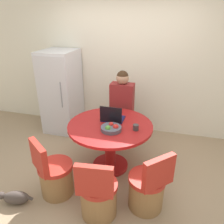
{
  "coord_description": "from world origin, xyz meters",
  "views": [
    {
      "loc": [
        0.79,
        -2.41,
        2.19
      ],
      "look_at": [
        0.04,
        0.35,
        0.89
      ],
      "focal_mm": 35.0,
      "sensor_mm": 36.0,
      "label": 1
    }
  ],
  "objects_px": {
    "chair_near_camera": "(98,196)",
    "chair_near_left_corner": "(55,176)",
    "fruit_bowl": "(111,128)",
    "cat": "(15,197)",
    "dining_table": "(110,136)",
    "person_seated": "(122,104)",
    "laptop": "(112,117)",
    "chair_near_right_corner": "(147,189)",
    "refrigerator": "(62,92)"
  },
  "relations": [
    {
      "from": "chair_near_right_corner",
      "to": "fruit_bowl",
      "type": "xyz_separation_m",
      "value": [
        -0.57,
        0.47,
        0.5
      ]
    },
    {
      "from": "dining_table",
      "to": "person_seated",
      "type": "height_order",
      "value": "person_seated"
    },
    {
      "from": "refrigerator",
      "to": "dining_table",
      "type": "height_order",
      "value": "refrigerator"
    },
    {
      "from": "dining_table",
      "to": "cat",
      "type": "height_order",
      "value": "dining_table"
    },
    {
      "from": "chair_near_camera",
      "to": "refrigerator",
      "type": "bearing_deg",
      "value": -60.58
    },
    {
      "from": "person_seated",
      "to": "laptop",
      "type": "bearing_deg",
      "value": 90.4
    },
    {
      "from": "dining_table",
      "to": "refrigerator",
      "type": "bearing_deg",
      "value": 142.4
    },
    {
      "from": "chair_near_camera",
      "to": "person_seated",
      "type": "height_order",
      "value": "person_seated"
    },
    {
      "from": "laptop",
      "to": "fruit_bowl",
      "type": "height_order",
      "value": "laptop"
    },
    {
      "from": "dining_table",
      "to": "chair_near_right_corner",
      "type": "height_order",
      "value": "chair_near_right_corner"
    },
    {
      "from": "person_seated",
      "to": "cat",
      "type": "xyz_separation_m",
      "value": [
        -0.94,
        -1.84,
        -0.64
      ]
    },
    {
      "from": "person_seated",
      "to": "dining_table",
      "type": "bearing_deg",
      "value": 90.52
    },
    {
      "from": "laptop",
      "to": "chair_near_camera",
      "type": "bearing_deg",
      "value": 96.13
    },
    {
      "from": "person_seated",
      "to": "chair_near_right_corner",
      "type": "bearing_deg",
      "value": 113.79
    },
    {
      "from": "chair_near_right_corner",
      "to": "chair_near_camera",
      "type": "relative_size",
      "value": 1.0
    },
    {
      "from": "fruit_bowl",
      "to": "refrigerator",
      "type": "bearing_deg",
      "value": 139.33
    },
    {
      "from": "chair_near_camera",
      "to": "laptop",
      "type": "bearing_deg",
      "value": -90.72
    },
    {
      "from": "chair_near_right_corner",
      "to": "refrigerator",
      "type": "bearing_deg",
      "value": -85.4
    },
    {
      "from": "chair_near_left_corner",
      "to": "person_seated",
      "type": "distance_m",
      "value": 1.7
    },
    {
      "from": "fruit_bowl",
      "to": "cat",
      "type": "relative_size",
      "value": 0.64
    },
    {
      "from": "dining_table",
      "to": "chair_near_camera",
      "type": "relative_size",
      "value": 1.48
    },
    {
      "from": "chair_near_right_corner",
      "to": "fruit_bowl",
      "type": "height_order",
      "value": "fruit_bowl"
    },
    {
      "from": "chair_near_right_corner",
      "to": "person_seated",
      "type": "xyz_separation_m",
      "value": [
        -0.64,
        1.46,
        0.46
      ]
    },
    {
      "from": "chair_near_right_corner",
      "to": "fruit_bowl",
      "type": "bearing_deg",
      "value": -84.3
    },
    {
      "from": "refrigerator",
      "to": "chair_near_left_corner",
      "type": "relative_size",
      "value": 1.92
    },
    {
      "from": "fruit_bowl",
      "to": "cat",
      "type": "bearing_deg",
      "value": -140.15
    },
    {
      "from": "laptop",
      "to": "fruit_bowl",
      "type": "bearing_deg",
      "value": 102.39
    },
    {
      "from": "laptop",
      "to": "chair_near_left_corner",
      "type": "bearing_deg",
      "value": 57.61
    },
    {
      "from": "laptop",
      "to": "person_seated",
      "type": "bearing_deg",
      "value": -89.6
    },
    {
      "from": "person_seated",
      "to": "laptop",
      "type": "xyz_separation_m",
      "value": [
        0.0,
        -0.7,
        0.06
      ]
    },
    {
      "from": "chair_near_camera",
      "to": "chair_near_left_corner",
      "type": "bearing_deg",
      "value": -21.91
    },
    {
      "from": "person_seated",
      "to": "fruit_bowl",
      "type": "height_order",
      "value": "person_seated"
    },
    {
      "from": "laptop",
      "to": "refrigerator",
      "type": "bearing_deg",
      "value": -33.76
    },
    {
      "from": "fruit_bowl",
      "to": "chair_near_left_corner",
      "type": "bearing_deg",
      "value": -137.5
    },
    {
      "from": "refrigerator",
      "to": "chair_near_camera",
      "type": "distance_m",
      "value": 2.36
    },
    {
      "from": "chair_near_right_corner",
      "to": "chair_near_camera",
      "type": "height_order",
      "value": "same"
    },
    {
      "from": "chair_near_camera",
      "to": "fruit_bowl",
      "type": "relative_size",
      "value": 2.93
    },
    {
      "from": "chair_near_left_corner",
      "to": "chair_near_camera",
      "type": "distance_m",
      "value": 0.67
    },
    {
      "from": "chair_near_left_corner",
      "to": "chair_near_right_corner",
      "type": "bearing_deg",
      "value": -138.92
    },
    {
      "from": "dining_table",
      "to": "chair_near_right_corner",
      "type": "bearing_deg",
      "value": -44.81
    },
    {
      "from": "chair_near_camera",
      "to": "cat",
      "type": "relative_size",
      "value": 1.89
    },
    {
      "from": "chair_near_camera",
      "to": "fruit_bowl",
      "type": "distance_m",
      "value": 0.88
    },
    {
      "from": "chair_near_left_corner",
      "to": "chair_near_camera",
      "type": "height_order",
      "value": "same"
    },
    {
      "from": "refrigerator",
      "to": "dining_table",
      "type": "distance_m",
      "value": 1.61
    },
    {
      "from": "chair_near_camera",
      "to": "chair_near_right_corner",
      "type": "bearing_deg",
      "value": -160.83
    },
    {
      "from": "dining_table",
      "to": "fruit_bowl",
      "type": "distance_m",
      "value": 0.29
    },
    {
      "from": "refrigerator",
      "to": "person_seated",
      "type": "bearing_deg",
      "value": -6.35
    },
    {
      "from": "chair_near_camera",
      "to": "laptop",
      "type": "distance_m",
      "value": 1.15
    },
    {
      "from": "refrigerator",
      "to": "dining_table",
      "type": "relative_size",
      "value": 1.3
    },
    {
      "from": "refrigerator",
      "to": "person_seated",
      "type": "xyz_separation_m",
      "value": [
        1.25,
        -0.14,
        -0.06
      ]
    }
  ]
}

